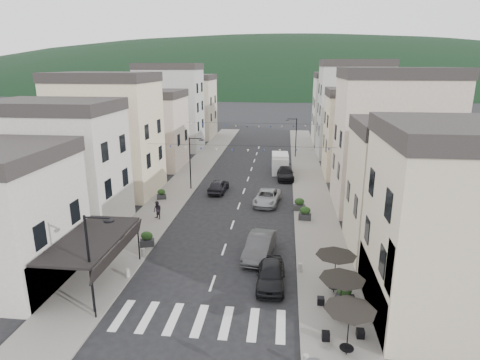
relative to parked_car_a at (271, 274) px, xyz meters
The scene contains 28 objects.
ground 7.34m from the parked_car_a, 121.16° to the right, with size 700.00×700.00×0.00m, color black.
sidewalk_left 28.12m from the parked_car_a, 113.65° to the left, with size 4.00×76.00×0.12m, color slate.
sidewalk_right 26.03m from the parked_car_a, 81.78° to the left, with size 4.00×76.00×0.12m, color slate.
hill_backdrop 293.78m from the parked_car_a, 90.74° to the left, with size 640.00×360.00×70.00m, color black.
bistro_building 11.75m from the parked_car_a, 11.85° to the right, with size 10.00×8.00×10.00m, color beige.
boutique_awning 11.35m from the parked_car_a, behind, with size 3.77×7.50×3.28m.
buildings_row_left 36.82m from the parked_car_a, 120.12° to the left, with size 10.20×54.16×14.00m.
buildings_row_right 32.66m from the parked_car_a, 70.54° to the left, with size 10.20×54.16×14.50m.
cafe_terrace 5.46m from the parked_car_a, 41.33° to the right, with size 2.50×8.10×2.53m.
streetlamp_left_near 10.90m from the parked_car_a, 156.12° to the right, with size 1.70×0.56×6.00m.
streetlamp_left_far 22.16m from the parked_car_a, 115.92° to the left, with size 1.70×0.56×6.00m.
streetlamp_right_far 37.92m from the parked_car_a, 86.90° to the left, with size 1.70×0.56×6.00m.
bollards 3.87m from the parked_car_a, 168.78° to the right, with size 11.66×10.26×0.60m.
bunting_near 16.92m from the parked_car_a, 103.49° to the left, with size 19.00×0.28×0.62m.
bunting_far 32.35m from the parked_car_a, 96.79° to the left, with size 19.00×0.28×0.62m.
parked_car_a is the anchor object (origin of this frame).
parked_car_b 4.05m from the parked_car_a, 103.97° to the left, with size 1.74×5.00×1.65m, color #38373A.
parked_car_c 15.78m from the parked_car_a, 93.55° to the left, with size 2.32×5.03×1.40m, color #94969C.
parked_car_d 25.39m from the parked_car_a, 88.14° to the left, with size 2.01×4.93×1.43m, color black.
parked_car_e 20.21m from the parked_car_a, 109.00° to the left, with size 1.77×4.40×1.50m, color black.
delivery_van 28.94m from the parked_car_a, 89.82° to the left, with size 2.32×5.41×2.55m.
pedestrian_a 12.72m from the parked_car_a, 158.50° to the left, with size 0.61×0.40×1.68m, color black.
pedestrian_b 14.74m from the parked_car_a, 136.65° to the left, with size 0.82×0.64×1.69m, color #28202B.
planter_la 10.76m from the parked_car_a, 155.39° to the left, with size 1.19×0.87×1.20m.
planter_lb 19.82m from the parked_car_a, 127.56° to the left, with size 1.07×0.78×1.08m.
planter_ra 4.73m from the parked_car_a, 21.04° to the right, with size 1.09×0.81×1.08m.
planter_rb 11.74m from the parked_car_a, 76.91° to the left, with size 1.18×0.73×1.26m.
planter_rc 14.11m from the parked_car_a, 80.94° to the left, with size 1.18×0.80×1.21m.
Camera 1 is at (4.40, -16.90, 13.69)m, focal length 30.00 mm.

